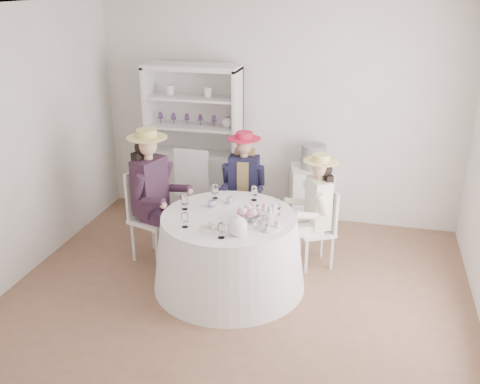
# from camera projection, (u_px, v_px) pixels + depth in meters

# --- Properties ---
(ground) EXTENTS (4.50, 4.50, 0.00)m
(ground) POSITION_uv_depth(u_px,v_px,m) (238.00, 294.00, 5.28)
(ground) COLOR brown
(ground) RESTS_ON ground
(ceiling) EXTENTS (4.50, 4.50, 0.00)m
(ceiling) POSITION_uv_depth(u_px,v_px,m) (237.00, 5.00, 4.27)
(ceiling) COLOR white
(ceiling) RESTS_ON wall_back
(wall_back) EXTENTS (4.50, 0.00, 4.50)m
(wall_back) POSITION_uv_depth(u_px,v_px,m) (278.00, 114.00, 6.57)
(wall_back) COLOR silver
(wall_back) RESTS_ON ground
(wall_front) EXTENTS (4.50, 0.00, 4.50)m
(wall_front) POSITION_uv_depth(u_px,v_px,m) (148.00, 278.00, 2.98)
(wall_front) COLOR silver
(wall_front) RESTS_ON ground
(wall_left) EXTENTS (0.00, 4.50, 4.50)m
(wall_left) POSITION_uv_depth(u_px,v_px,m) (17.00, 147.00, 5.29)
(wall_left) COLOR silver
(wall_left) RESTS_ON ground
(tea_table) EXTENTS (1.52, 1.52, 0.76)m
(tea_table) POSITION_uv_depth(u_px,v_px,m) (229.00, 251.00, 5.32)
(tea_table) COLOR white
(tea_table) RESTS_ON ground
(hutch) EXTENTS (1.23, 0.62, 1.96)m
(hutch) POSITION_uv_depth(u_px,v_px,m) (196.00, 165.00, 6.78)
(hutch) COLOR silver
(hutch) RESTS_ON ground
(side_table) EXTENTS (0.60, 0.60, 0.77)m
(side_table) POSITION_uv_depth(u_px,v_px,m) (311.00, 197.00, 6.60)
(side_table) COLOR silver
(side_table) RESTS_ON ground
(hatbox) EXTENTS (0.32, 0.32, 0.29)m
(hatbox) POSITION_uv_depth(u_px,v_px,m) (313.00, 156.00, 6.40)
(hatbox) COLOR black
(hatbox) RESTS_ON side_table
(guest_left) EXTENTS (0.60, 0.56, 1.47)m
(guest_left) POSITION_uv_depth(u_px,v_px,m) (152.00, 189.00, 5.65)
(guest_left) COLOR silver
(guest_left) RESTS_ON ground
(guest_mid) EXTENTS (0.49, 0.50, 1.32)m
(guest_mid) POSITION_uv_depth(u_px,v_px,m) (244.00, 181.00, 6.09)
(guest_mid) COLOR silver
(guest_mid) RESTS_ON ground
(guest_right) EXTENTS (0.53, 0.49, 1.26)m
(guest_right) POSITION_uv_depth(u_px,v_px,m) (316.00, 205.00, 5.56)
(guest_right) COLOR silver
(guest_right) RESTS_ON ground
(spare_chair) EXTENTS (0.45, 0.45, 1.06)m
(spare_chair) POSITION_uv_depth(u_px,v_px,m) (196.00, 186.00, 6.45)
(spare_chair) COLOR silver
(spare_chair) RESTS_ON ground
(teacup_a) EXTENTS (0.10, 0.10, 0.07)m
(teacup_a) POSITION_uv_depth(u_px,v_px,m) (212.00, 204.00, 5.37)
(teacup_a) COLOR white
(teacup_a) RESTS_ON tea_table
(teacup_b) EXTENTS (0.09, 0.09, 0.06)m
(teacup_b) POSITION_uv_depth(u_px,v_px,m) (229.00, 200.00, 5.45)
(teacup_b) COLOR white
(teacup_b) RESTS_ON tea_table
(teacup_c) EXTENTS (0.12, 0.12, 0.07)m
(teacup_c) POSITION_uv_depth(u_px,v_px,m) (255.00, 210.00, 5.21)
(teacup_c) COLOR white
(teacup_c) RESTS_ON tea_table
(flower_bowl) EXTENTS (0.21, 0.21, 0.05)m
(flower_bowl) POSITION_uv_depth(u_px,v_px,m) (250.00, 218.00, 5.07)
(flower_bowl) COLOR white
(flower_bowl) RESTS_ON tea_table
(flower_arrangement) EXTENTS (0.19, 0.18, 0.07)m
(flower_arrangement) POSITION_uv_depth(u_px,v_px,m) (249.00, 211.00, 5.06)
(flower_arrangement) COLOR pink
(flower_arrangement) RESTS_ON tea_table
(table_teapot) EXTENTS (0.26, 0.19, 0.20)m
(table_teapot) POSITION_uv_depth(u_px,v_px,m) (238.00, 226.00, 4.77)
(table_teapot) COLOR white
(table_teapot) RESTS_ON tea_table
(sandwich_plate) EXTENTS (0.23, 0.23, 0.05)m
(sandwich_plate) POSITION_uv_depth(u_px,v_px,m) (212.00, 227.00, 4.91)
(sandwich_plate) COLOR white
(sandwich_plate) RESTS_ON tea_table
(cupcake_stand) EXTENTS (0.24, 0.24, 0.22)m
(cupcake_stand) POSITION_uv_depth(u_px,v_px,m) (269.00, 219.00, 4.91)
(cupcake_stand) COLOR white
(cupcake_stand) RESTS_ON tea_table
(stemware_set) EXTENTS (0.99, 0.99, 0.15)m
(stemware_set) POSITION_uv_depth(u_px,v_px,m) (229.00, 209.00, 5.15)
(stemware_set) COLOR white
(stemware_set) RESTS_ON tea_table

